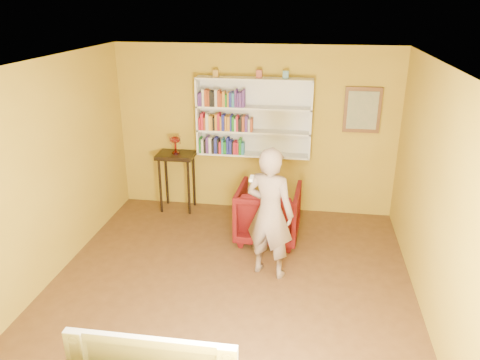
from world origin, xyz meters
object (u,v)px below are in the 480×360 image
console_table (176,163)px  ruby_lustre (175,141)px  bookshelf (254,117)px  armchair (268,213)px  person (270,213)px

console_table → ruby_lustre: 0.38m
bookshelf → ruby_lustre: 1.33m
armchair → person: 1.05m
armchair → person: size_ratio=0.53×
bookshelf → ruby_lustre: (-1.26, -0.16, -0.41)m
console_table → ruby_lustre: ruby_lustre is taller
console_table → ruby_lustre: size_ratio=3.44×
ruby_lustre → person: bearing=-46.0°
armchair → console_table: bearing=-24.6°
bookshelf → console_table: bearing=-172.8°
bookshelf → person: bearing=-77.0°
ruby_lustre → person: (1.70, -1.76, -0.33)m
ruby_lustre → console_table: bearing=104.0°
console_table → person: size_ratio=0.58×
ruby_lustre → armchair: ruby_lustre is taller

